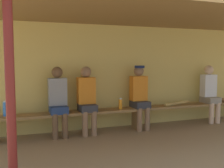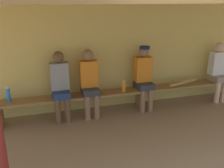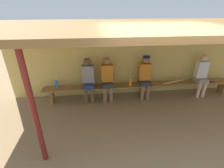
{
  "view_description": "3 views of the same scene",
  "coord_description": "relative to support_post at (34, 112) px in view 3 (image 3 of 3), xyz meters",
  "views": [
    {
      "loc": [
        -2.42,
        -3.53,
        1.47
      ],
      "look_at": [
        -0.63,
        1.31,
        1.0
      ],
      "focal_mm": 43.11,
      "sensor_mm": 36.0,
      "label": 1
    },
    {
      "loc": [
        -2.0,
        -3.08,
        2.25
      ],
      "look_at": [
        -0.7,
        1.26,
        0.72
      ],
      "focal_mm": 40.7,
      "sensor_mm": 36.0,
      "label": 2
    },
    {
      "loc": [
        -1.4,
        -2.92,
        2.73
      ],
      "look_at": [
        -0.97,
        1.14,
        0.72
      ],
      "focal_mm": 26.42,
      "sensor_mm": 36.0,
      "label": 3
    }
  ],
  "objects": [
    {
      "name": "support_post",
      "position": [
        0.0,
        0.0,
        0.0
      ],
      "size": [
        0.1,
        0.1,
        2.2
      ],
      "primitive_type": "cylinder",
      "color": "maroon",
      "rests_on": "ground"
    },
    {
      "name": "player_in_blue",
      "position": [
        4.37,
        2.1,
        -0.37
      ],
      "size": [
        0.34,
        0.42,
        1.34
      ],
      "color": "gray",
      "rests_on": "ground"
    },
    {
      "name": "player_in_red",
      "position": [
        2.53,
        2.1,
        -0.35
      ],
      "size": [
        0.34,
        0.42,
        1.34
      ],
      "color": "#333338",
      "rests_on": "ground"
    },
    {
      "name": "water_bottle_blue",
      "position": [
        2.08,
        2.05,
        -0.53
      ],
      "size": [
        0.07,
        0.07,
        0.23
      ],
      "color": "orange",
      "rests_on": "bench"
    },
    {
      "name": "water_bottle_orange",
      "position": [
        -0.12,
        2.14,
        -0.51
      ],
      "size": [
        0.08,
        0.08,
        0.28
      ],
      "color": "blue",
      "rests_on": "bench"
    },
    {
      "name": "bench",
      "position": [
        2.45,
        2.1,
        -0.71
      ],
      "size": [
        6.0,
        0.36,
        0.46
      ],
      "color": "olive",
      "rests_on": "ground"
    },
    {
      "name": "baseball_glove_dark_brown",
      "position": [
        4.76,
        2.09,
        -0.6
      ],
      "size": [
        0.29,
        0.27,
        0.09
      ],
      "primitive_type": "ellipsoid",
      "rotation": [
        0.0,
        0.0,
        5.77
      ],
      "color": "olive",
      "rests_on": "bench"
    },
    {
      "name": "dugout_roof",
      "position": [
        2.45,
        1.25,
        1.16
      ],
      "size": [
        8.0,
        2.8,
        0.12
      ],
      "primitive_type": "cube",
      "color": "olive",
      "rests_on": "back_wall"
    },
    {
      "name": "player_near_post",
      "position": [
        0.82,
        2.1,
        -0.37
      ],
      "size": [
        0.34,
        0.42,
        1.34
      ],
      "color": "navy",
      "rests_on": "ground"
    },
    {
      "name": "player_rightmost",
      "position": [
        1.38,
        2.1,
        -0.37
      ],
      "size": [
        0.34,
        0.42,
        1.34
      ],
      "color": "#333338",
      "rests_on": "ground"
    },
    {
      "name": "baseball_bat",
      "position": [
        3.48,
        2.1,
        -0.61
      ],
      "size": [
        0.81,
        0.31,
        0.07
      ],
      "primitive_type": "cylinder",
      "rotation": [
        0.0,
        1.57,
        0.3
      ],
      "color": "tan",
      "rests_on": "bench"
    },
    {
      "name": "back_wall",
      "position": [
        2.45,
        2.55,
        0.0
      ],
      "size": [
        8.0,
        0.2,
        2.2
      ],
      "primitive_type": "cube",
      "color": "#D8BC60",
      "rests_on": "ground"
    },
    {
      "name": "ground_plane",
      "position": [
        2.45,
        0.55,
        -1.1
      ],
      "size": [
        24.0,
        24.0,
        0.0
      ],
      "primitive_type": "plane",
      "color": "#937754"
    }
  ]
}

